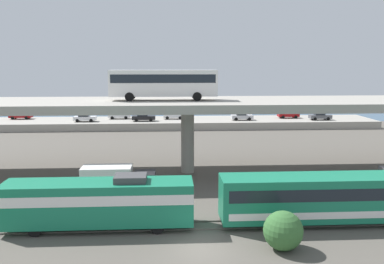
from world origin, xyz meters
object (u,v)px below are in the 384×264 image
at_px(service_truck_east, 117,181).
at_px(parked_car_1, 21,115).
at_px(parked_car_5, 242,116).
at_px(train_coach_lead, 353,196).
at_px(parked_car_7, 320,116).
at_px(parked_car_0, 173,115).
at_px(parked_car_4, 120,115).
at_px(parked_car_3, 288,114).
at_px(transit_bus_on_overpass, 163,82).
at_px(parked_car_2, 144,117).
at_px(train_locomotive, 89,201).
at_px(parked_car_6, 85,118).

distance_m(service_truck_east, parked_car_1, 52.48).
bearing_deg(service_truck_east, parked_car_5, 65.23).
height_order(train_coach_lead, parked_car_5, train_coach_lead).
bearing_deg(parked_car_7, parked_car_0, 173.90).
distance_m(train_coach_lead, service_truck_east, 20.69).
relative_size(parked_car_4, parked_car_5, 1.04).
bearing_deg(parked_car_1, parked_car_5, -5.21).
bearing_deg(parked_car_3, parked_car_4, -1.26).
bearing_deg(transit_bus_on_overpass, parked_car_5, -114.42).
bearing_deg(parked_car_2, parked_car_7, -0.51).
bearing_deg(parked_car_5, parked_car_1, 174.79).
bearing_deg(parked_car_3, parked_car_2, 5.54).
bearing_deg(parked_car_5, train_locomotive, -112.64).
relative_size(transit_bus_on_overpass, parked_car_4, 2.72).
xyz_separation_m(train_coach_lead, service_truck_east, (-19.39, 7.18, -0.53)).
distance_m(parked_car_2, parked_car_3, 29.74).
relative_size(train_locomotive, train_coach_lead, 0.73).
xyz_separation_m(parked_car_4, parked_car_5, (24.47, -3.31, 0.00)).
distance_m(train_coach_lead, parked_car_5, 49.22).
bearing_deg(parked_car_1, parked_car_4, -2.15).
xyz_separation_m(train_locomotive, parked_car_5, (20.53, 49.22, 0.04)).
xyz_separation_m(transit_bus_on_overpass, parked_car_2, (-4.38, 32.80, -8.22)).
bearing_deg(train_locomotive, parked_car_2, -91.29).
relative_size(transit_bus_on_overpass, parked_car_6, 2.85).
bearing_deg(parked_car_2, parked_car_1, 170.07).
distance_m(parked_car_6, parked_car_7, 46.36).
height_order(train_locomotive, parked_car_2, train_locomotive).
bearing_deg(parked_car_1, parked_car_0, -2.92).
bearing_deg(train_locomotive, parked_car_6, -78.19).
bearing_deg(train_locomotive, transit_bus_on_overpass, -108.81).
bearing_deg(parked_car_7, train_locomotive, -126.65).
distance_m(train_locomotive, train_coach_lead, 20.52).
height_order(transit_bus_on_overpass, parked_car_5, transit_bus_on_overpass).
bearing_deg(parked_car_3, train_coach_lead, 78.87).
distance_m(parked_car_5, parked_car_7, 15.63).
bearing_deg(parked_car_7, parked_car_5, 177.65).
height_order(parked_car_0, parked_car_3, same).
xyz_separation_m(transit_bus_on_overpass, parked_car_0, (1.49, 35.60, -8.23)).
xyz_separation_m(parked_car_3, parked_car_4, (-34.65, 0.76, -0.00)).
distance_m(service_truck_east, parked_car_3, 53.50).
xyz_separation_m(train_locomotive, service_truck_east, (1.13, 7.18, -0.56)).
distance_m(parked_car_1, parked_car_3, 54.67).
distance_m(service_truck_east, parked_car_4, 45.63).
bearing_deg(parked_car_3, parked_car_0, 0.16).
xyz_separation_m(train_coach_lead, parked_car_0, (-13.55, 51.70, 0.06)).
height_order(service_truck_east, parked_car_4, service_truck_east).
height_order(service_truck_east, parked_car_5, service_truck_east).
xyz_separation_m(train_coach_lead, parked_car_5, (0.01, 49.22, 0.06)).
bearing_deg(parked_car_4, train_coach_lead, 114.98).
relative_size(parked_car_0, parked_car_4, 0.94).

